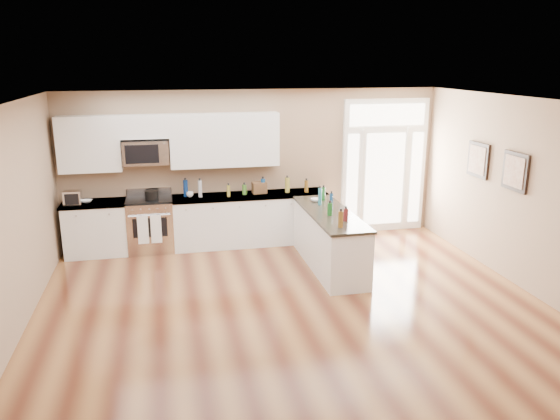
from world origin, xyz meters
name	(u,v)px	position (x,y,z in m)	size (l,w,h in m)	color
ground	(310,337)	(0.00, 0.00, 0.00)	(8.00, 8.00, 0.00)	#532717
room_shell	(312,203)	(0.00, 0.00, 1.71)	(8.00, 8.00, 8.00)	#977B60
back_cabinet_left	(97,230)	(-2.87, 3.69, 0.44)	(1.10, 0.66, 0.94)	white
back_cabinet_right	(250,221)	(-0.16, 3.69, 0.44)	(2.85, 0.66, 0.94)	white
peninsula_cabinet	(329,242)	(0.93, 2.24, 0.43)	(0.69, 2.32, 0.94)	white
upper_cabinet_left	(89,144)	(-2.88, 3.83, 1.93)	(1.04, 0.33, 0.95)	white
upper_cabinet_right	(225,140)	(-0.57, 3.83, 1.93)	(1.94, 0.33, 0.95)	white
upper_cabinet_short	(144,126)	(-1.95, 3.83, 2.20)	(0.82, 0.33, 0.40)	white
microwave	(146,152)	(-1.95, 3.80, 1.76)	(0.78, 0.41, 0.42)	silver
entry_door	(384,166)	(2.55, 3.95, 1.30)	(1.70, 0.10, 2.60)	white
wall_art_near	(478,160)	(3.47, 2.20, 1.70)	(0.05, 0.58, 0.58)	black
wall_art_far	(515,172)	(3.47, 1.20, 1.70)	(0.05, 0.58, 0.58)	black
kitchen_range	(151,224)	(-1.95, 3.69, 0.48)	(0.80, 0.70, 1.08)	silver
stockpot	(152,195)	(-1.89, 3.60, 1.04)	(0.23, 0.23, 0.18)	black
toaster_oven	(73,198)	(-3.20, 3.59, 1.06)	(0.28, 0.22, 0.24)	silver
cardboard_box	(259,188)	(0.03, 3.74, 1.04)	(0.25, 0.18, 0.21)	brown
bowl_left	(87,201)	(-2.99, 3.70, 0.96)	(0.18, 0.18, 0.04)	white
bowl_peninsula	(316,200)	(0.88, 2.93, 0.97)	(0.17, 0.17, 0.05)	white
cup_counter	(190,194)	(-1.23, 3.71, 0.99)	(0.12, 0.12, 0.10)	white
counter_bottles	(277,194)	(0.23, 3.08, 1.07)	(2.41, 2.45, 0.30)	#19591E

